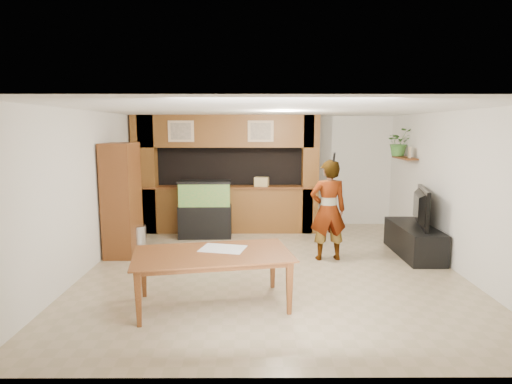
{
  "coord_description": "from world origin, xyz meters",
  "views": [
    {
      "loc": [
        -0.28,
        -6.95,
        2.31
      ],
      "look_at": [
        -0.26,
        0.6,
        1.19
      ],
      "focal_mm": 30.0,
      "sensor_mm": 36.0,
      "label": 1
    }
  ],
  "objects_px": {
    "pantry_cabinet": "(122,200)",
    "dining_table": "(213,280)",
    "person": "(328,210)",
    "aquarium": "(205,210)",
    "television": "(416,207)"
  },
  "relations": [
    {
      "from": "aquarium",
      "to": "person",
      "type": "distance_m",
      "value": 2.82
    },
    {
      "from": "pantry_cabinet",
      "to": "person",
      "type": "distance_m",
      "value": 3.73
    },
    {
      "from": "pantry_cabinet",
      "to": "dining_table",
      "type": "distance_m",
      "value": 3.08
    },
    {
      "from": "pantry_cabinet",
      "to": "dining_table",
      "type": "bearing_deg",
      "value": -51.39
    },
    {
      "from": "aquarium",
      "to": "dining_table",
      "type": "height_order",
      "value": "aquarium"
    },
    {
      "from": "aquarium",
      "to": "dining_table",
      "type": "xyz_separation_m",
      "value": [
        0.51,
        -3.57,
        -0.24
      ]
    },
    {
      "from": "dining_table",
      "to": "person",
      "type": "bearing_deg",
      "value": 37.3
    },
    {
      "from": "television",
      "to": "pantry_cabinet",
      "type": "bearing_deg",
      "value": 103.24
    },
    {
      "from": "aquarium",
      "to": "person",
      "type": "xyz_separation_m",
      "value": [
        2.34,
        -1.54,
        0.29
      ]
    },
    {
      "from": "person",
      "to": "pantry_cabinet",
      "type": "bearing_deg",
      "value": -10.95
    },
    {
      "from": "pantry_cabinet",
      "to": "dining_table",
      "type": "height_order",
      "value": "pantry_cabinet"
    },
    {
      "from": "person",
      "to": "dining_table",
      "type": "height_order",
      "value": "person"
    },
    {
      "from": "person",
      "to": "dining_table",
      "type": "bearing_deg",
      "value": 41.94
    },
    {
      "from": "pantry_cabinet",
      "to": "television",
      "type": "distance_m",
      "value": 5.35
    },
    {
      "from": "pantry_cabinet",
      "to": "person",
      "type": "bearing_deg",
      "value": -4.97
    }
  ]
}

